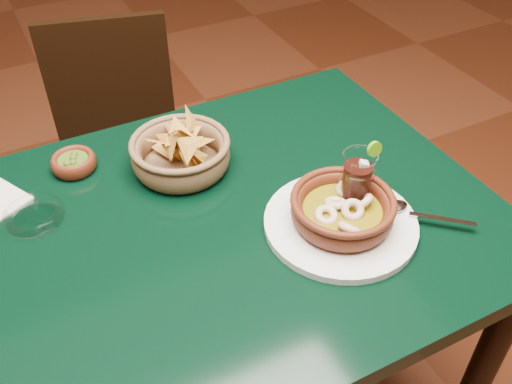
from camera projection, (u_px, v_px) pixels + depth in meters
name	position (u px, v px, depth m)	size (l,w,h in m)	color
dining_table	(188.00, 268.00, 1.13)	(1.20, 0.80, 0.75)	black
dining_chair	(121.00, 151.00, 1.74)	(0.47, 0.47, 0.84)	black
shrimp_plate	(342.00, 213.00, 1.05)	(0.36, 0.29, 0.08)	silver
chip_basket	(181.00, 153.00, 1.18)	(0.24, 0.24, 0.15)	brown
guacamole_ramekin	(74.00, 163.00, 1.19)	(0.11, 0.11, 0.04)	#491A0C
cola_drink	(356.00, 185.00, 1.06)	(0.13, 0.13, 0.16)	white
glass_ashtray	(34.00, 216.00, 1.08)	(0.12, 0.12, 0.03)	white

